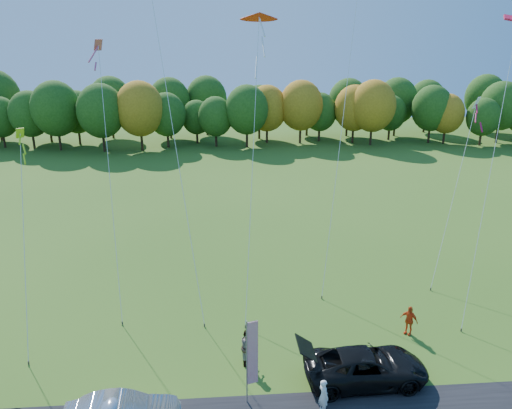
{
  "coord_description": "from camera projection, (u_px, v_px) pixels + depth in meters",
  "views": [
    {
      "loc": [
        -2.06,
        -20.07,
        15.85
      ],
      "look_at": [
        0.0,
        6.0,
        7.0
      ],
      "focal_mm": 35.0,
      "sensor_mm": 36.0,
      "label": 1
    }
  ],
  "objects": [
    {
      "name": "ground",
      "position": [
        266.0,
        380.0,
        24.18
      ],
      "size": [
        160.0,
        160.0,
        0.0
      ],
      "primitive_type": "plane",
      "color": "#315917"
    },
    {
      "name": "tree_line",
      "position": [
        231.0,
        146.0,
        76.12
      ],
      "size": [
        116.0,
        12.0,
        10.0
      ],
      "primitive_type": null,
      "color": "#1E4711",
      "rests_on": "ground"
    },
    {
      "name": "black_suv",
      "position": [
        366.0,
        367.0,
        23.9
      ],
      "size": [
        5.98,
        2.89,
        1.64
      ],
      "primitive_type": "imported",
      "rotation": [
        0.0,
        0.0,
        1.6
      ],
      "color": "black",
      "rests_on": "ground"
    },
    {
      "name": "person_tailgate_a",
      "position": [
        323.0,
        396.0,
        21.93
      ],
      "size": [
        0.6,
        0.71,
        1.65
      ],
      "primitive_type": "imported",
      "rotation": [
        0.0,
        0.0,
        1.97
      ],
      "color": "silver",
      "rests_on": "ground"
    },
    {
      "name": "person_tailgate_b",
      "position": [
        248.0,
        346.0,
        25.21
      ],
      "size": [
        0.76,
        0.96,
        1.92
      ],
      "primitive_type": "imported",
      "rotation": [
        0.0,
        0.0,
        1.53
      ],
      "color": "gray",
      "rests_on": "ground"
    },
    {
      "name": "person_east",
      "position": [
        409.0,
        320.0,
        27.72
      ],
      "size": [
        1.01,
        1.0,
        1.72
      ],
      "primitive_type": "imported",
      "rotation": [
        0.0,
        0.0,
        -0.77
      ],
      "color": "#E24415",
      "rests_on": "ground"
    },
    {
      "name": "feather_flag",
      "position": [
        251.0,
        352.0,
        22.01
      ],
      "size": [
        0.54,
        0.22,
        4.24
      ],
      "color": "#999999",
      "rests_on": "ground"
    },
    {
      "name": "kite_delta_blue",
      "position": [
        163.0,
        65.0,
        29.25
      ],
      "size": [
        5.79,
        12.33,
        29.47
      ],
      "color": "#4C3F33",
      "rests_on": "ground"
    },
    {
      "name": "kite_parafoil_orange",
      "position": [
        354.0,
        23.0,
        32.49
      ],
      "size": [
        7.07,
        13.07,
        33.61
      ],
      "color": "#4C3F33",
      "rests_on": "ground"
    },
    {
      "name": "kite_delta_red",
      "position": [
        253.0,
        151.0,
        30.72
      ],
      "size": [
        2.95,
        11.21,
        18.53
      ],
      "color": "#4C3F33",
      "rests_on": "ground"
    },
    {
      "name": "kite_parafoil_rainbow",
      "position": [
        491.0,
        170.0,
        28.47
      ],
      "size": [
        5.75,
        6.63,
        17.39
      ],
      "color": "#4C3F33",
      "rests_on": "ground"
    },
    {
      "name": "kite_diamond_yellow",
      "position": [
        24.0,
        239.0,
        26.9
      ],
      "size": [
        1.91,
        7.52,
        11.19
      ],
      "color": "#4C3F33",
      "rests_on": "ground"
    },
    {
      "name": "kite_diamond_white",
      "position": [
        454.0,
        193.0,
        33.16
      ],
      "size": [
        4.48,
        5.22,
        12.36
      ],
      "color": "#4C3F33",
      "rests_on": "ground"
    },
    {
      "name": "kite_diamond_pink",
      "position": [
        110.0,
        177.0,
        29.93
      ],
      "size": [
        2.12,
        8.23,
        16.02
      ],
      "color": "#4C3F33",
      "rests_on": "ground"
    }
  ]
}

